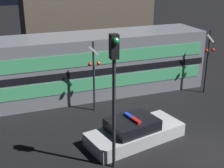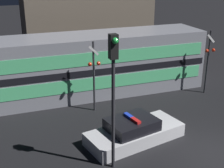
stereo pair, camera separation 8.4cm
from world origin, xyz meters
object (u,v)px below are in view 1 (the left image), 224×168
at_px(train, 95,64).
at_px(crossing_signal_near, 208,58).
at_px(police_car, 134,132).
at_px(traffic_light_corner, 114,81).

bearing_deg(train, crossing_signal_near, -20.52).
distance_m(train, crossing_signal_near, 7.13).
bearing_deg(train, police_car, -90.60).
height_order(train, crossing_signal_near, crossing_signal_near).
bearing_deg(crossing_signal_near, police_car, -150.10).
bearing_deg(police_car, train, 77.33).
height_order(police_car, crossing_signal_near, crossing_signal_near).
xyz_separation_m(train, traffic_light_corner, (-1.70, -7.97, 1.88)).
xyz_separation_m(train, police_car, (-0.07, -6.37, -1.44)).
distance_m(crossing_signal_near, traffic_light_corner, 10.10).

